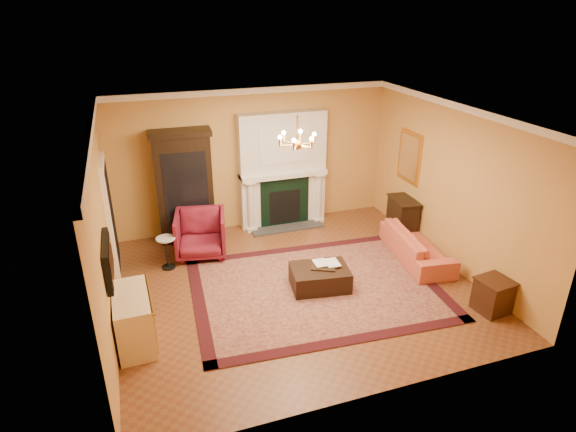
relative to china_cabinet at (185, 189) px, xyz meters
name	(u,v)px	position (x,y,z in m)	size (l,w,h in m)	color
floor	(296,286)	(1.52, -2.49, -1.12)	(6.00, 5.50, 0.02)	brown
ceiling	(297,115)	(1.52, -2.49, 1.90)	(6.00, 5.50, 0.02)	white
wall_back	(253,159)	(1.52, 0.27, 0.39)	(6.00, 0.02, 3.00)	#C79247
wall_front	(378,296)	(1.52, -5.25, 0.39)	(6.00, 0.02, 3.00)	#C79247
wall_left	(102,233)	(-1.49, -2.49, 0.39)	(0.02, 5.50, 3.00)	#C79247
wall_right	(452,186)	(4.53, -2.49, 0.39)	(0.02, 5.50, 3.00)	#C79247
fireplace	(283,172)	(2.12, 0.08, 0.09)	(1.90, 0.70, 2.50)	silver
crown_molding	(278,107)	(1.52, -1.53, 1.83)	(6.00, 5.50, 0.12)	white
doorway	(110,216)	(-1.44, -0.79, -0.06)	(0.08, 1.05, 2.10)	white
tv_panel	(108,260)	(-1.43, -3.09, 0.24)	(0.09, 0.95, 0.58)	black
gilt_mirror	(409,157)	(4.49, -1.09, 0.54)	(0.06, 0.76, 1.05)	gold
chandelier	(297,141)	(1.52, -2.49, 1.50)	(0.63, 0.55, 0.53)	#CA8A37
oriental_rug	(316,288)	(1.81, -2.70, -1.10)	(4.22, 3.16, 0.02)	#440E1B
china_cabinet	(185,189)	(0.00, 0.00, 0.00)	(1.11, 0.50, 2.21)	black
wingback_armchair	(200,232)	(0.14, -0.81, -0.62)	(0.94, 0.88, 0.97)	maroon
pedestal_table	(167,251)	(-0.54, -1.15, -0.74)	(0.35, 0.35, 0.63)	black
commode	(134,319)	(-1.21, -3.18, -0.71)	(0.50, 1.06, 0.79)	beige
coral_sofa	(417,241)	(4.05, -2.31, -0.73)	(1.94, 0.57, 0.76)	#D06442
end_table	(493,296)	(4.24, -4.22, -0.84)	(0.47, 0.47, 0.54)	#3B1E10
console_table	(402,218)	(4.30, -1.35, -0.70)	(0.41, 0.72, 0.81)	black
leather_ottoman	(320,277)	(1.88, -2.68, -0.91)	(0.98, 0.71, 0.36)	black
ottoman_tray	(324,266)	(1.96, -2.66, -0.71)	(0.41, 0.32, 0.03)	black
book_a	(315,257)	(1.82, -2.58, -0.55)	(0.22, 0.03, 0.29)	gray
book_b	(326,256)	(2.01, -2.64, -0.54)	(0.23, 0.02, 0.32)	gray
topiary_left	(255,165)	(1.50, 0.04, 0.34)	(0.15, 0.15, 0.39)	gray
topiary_right	(307,158)	(2.67, 0.04, 0.37)	(0.17, 0.17, 0.45)	gray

